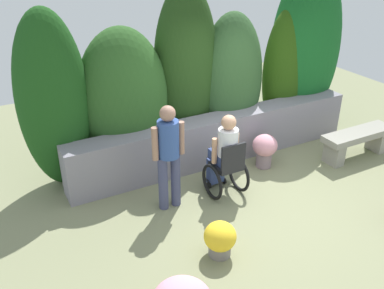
{
  "coord_description": "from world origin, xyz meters",
  "views": [
    {
      "loc": [
        -3.51,
        -4.15,
        3.71
      ],
      "look_at": [
        -0.89,
        0.75,
        0.85
      ],
      "focal_mm": 39.8,
      "sensor_mm": 36.0,
      "label": 1
    }
  ],
  "objects_px": {
    "flower_pot_red_accent": "(220,239)",
    "flower_pot_small_foreground": "(265,148)",
    "stone_bench": "(358,140)",
    "person_standing_companion": "(169,151)",
    "person_in_wheelchair": "(225,157)"
  },
  "relations": [
    {
      "from": "flower_pot_red_accent",
      "to": "flower_pot_small_foreground",
      "type": "distance_m",
      "value": 2.4
    },
    {
      "from": "stone_bench",
      "to": "flower_pot_small_foreground",
      "type": "relative_size",
      "value": 2.41
    },
    {
      "from": "flower_pot_red_accent",
      "to": "flower_pot_small_foreground",
      "type": "xyz_separation_m",
      "value": [
        1.83,
        1.55,
        0.1
      ]
    },
    {
      "from": "stone_bench",
      "to": "flower_pot_red_accent",
      "type": "bearing_deg",
      "value": -160.35
    },
    {
      "from": "flower_pot_red_accent",
      "to": "flower_pot_small_foreground",
      "type": "relative_size",
      "value": 0.8
    },
    {
      "from": "person_standing_companion",
      "to": "flower_pot_red_accent",
      "type": "height_order",
      "value": "person_standing_companion"
    },
    {
      "from": "person_in_wheelchair",
      "to": "flower_pot_red_accent",
      "type": "xyz_separation_m",
      "value": [
        -0.8,
        -1.17,
        -0.38
      ]
    },
    {
      "from": "stone_bench",
      "to": "person_in_wheelchair",
      "type": "xyz_separation_m",
      "value": [
        -2.7,
        0.12,
        0.29
      ]
    },
    {
      "from": "person_standing_companion",
      "to": "flower_pot_red_accent",
      "type": "relative_size",
      "value": 3.37
    },
    {
      "from": "person_standing_companion",
      "to": "flower_pot_red_accent",
      "type": "distance_m",
      "value": 1.42
    },
    {
      "from": "stone_bench",
      "to": "person_standing_companion",
      "type": "xyz_separation_m",
      "value": [
        -3.6,
        0.19,
        0.59
      ]
    },
    {
      "from": "flower_pot_red_accent",
      "to": "stone_bench",
      "type": "bearing_deg",
      "value": 16.73
    },
    {
      "from": "person_in_wheelchair",
      "to": "flower_pot_small_foreground",
      "type": "height_order",
      "value": "person_in_wheelchair"
    },
    {
      "from": "stone_bench",
      "to": "flower_pot_red_accent",
      "type": "distance_m",
      "value": 3.66
    },
    {
      "from": "stone_bench",
      "to": "person_standing_companion",
      "type": "distance_m",
      "value": 3.65
    }
  ]
}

